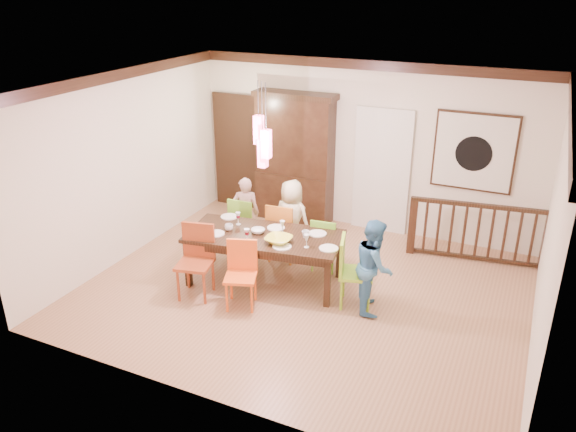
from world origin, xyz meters
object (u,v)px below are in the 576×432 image
at_px(chair_far_left, 245,219).
at_px(china_hutch, 295,158).
at_px(person_end_right, 374,266).
at_px(dining_table, 264,240).
at_px(chair_end_right, 357,268).
at_px(person_far_mid, 292,219).
at_px(balustrade, 478,231).
at_px(person_far_left, 246,213).

distance_m(chair_far_left, china_hutch, 1.64).
xyz_separation_m(chair_far_left, person_end_right, (2.40, -0.86, 0.12)).
xyz_separation_m(dining_table, chair_far_left, (-0.76, 0.81, -0.14)).
xyz_separation_m(chair_end_right, person_end_right, (0.23, 0.00, 0.08)).
xyz_separation_m(chair_far_left, chair_end_right, (2.16, -0.86, 0.04)).
xyz_separation_m(chair_far_left, person_far_mid, (0.78, 0.08, 0.11)).
bearing_deg(balustrade, chair_end_right, -130.56).
height_order(dining_table, person_far_mid, person_far_mid).
bearing_deg(balustrade, person_far_mid, -166.12).
relative_size(china_hutch, person_end_right, 1.80).
distance_m(chair_end_right, balustrade, 2.39).
distance_m(person_far_left, person_end_right, 2.61).
relative_size(chair_far_left, china_hutch, 0.40).
height_order(dining_table, chair_end_right, chair_end_right).
bearing_deg(dining_table, person_end_right, -10.55).
bearing_deg(chair_end_right, dining_table, 72.93).
bearing_deg(person_end_right, china_hutch, 24.76).
bearing_deg(dining_table, chair_end_right, -10.98).
bearing_deg(chair_end_right, balustrade, -47.60).
height_order(chair_far_left, china_hutch, china_hutch).
relative_size(chair_end_right, person_far_left, 0.81).
relative_size(chair_end_right, person_far_mid, 0.77).
height_order(china_hutch, balustrade, china_hutch).
distance_m(dining_table, balustrade, 3.34).
xyz_separation_m(chair_end_right, balustrade, (1.29, 2.01, -0.06)).
bearing_deg(chair_end_right, person_far_mid, 40.72).
height_order(chair_end_right, person_far_left, person_far_left).
xyz_separation_m(dining_table, person_far_left, (-0.80, 0.90, -0.07)).
height_order(chair_far_left, person_far_mid, person_far_mid).
distance_m(chair_far_left, person_far_left, 0.12).
distance_m(dining_table, person_far_left, 1.20).
bearing_deg(chair_far_left, person_end_right, 157.42).
bearing_deg(person_end_right, balustrade, -46.02).
bearing_deg(dining_table, china_hutch, 94.85).
relative_size(chair_far_left, balustrade, 0.43).
height_order(chair_far_left, person_end_right, person_end_right).
height_order(chair_end_right, balustrade, chair_end_right).
relative_size(balustrade, person_end_right, 1.65).
bearing_deg(person_end_right, person_far_left, 50.52).
bearing_deg(balustrade, person_far_left, -170.93).
relative_size(dining_table, person_end_right, 1.80).
bearing_deg(chair_far_left, chair_end_right, 155.41).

